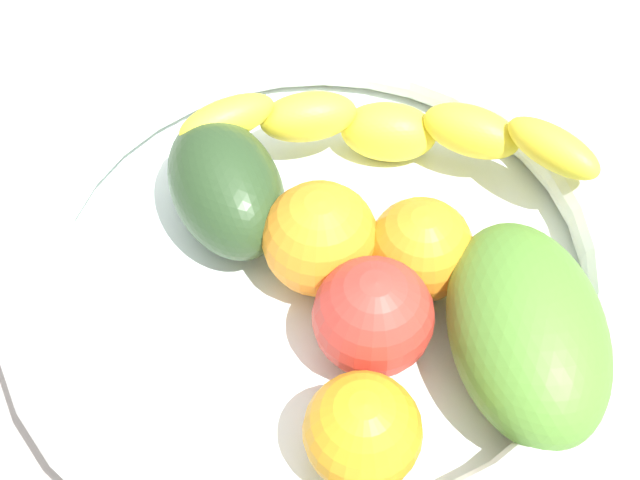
# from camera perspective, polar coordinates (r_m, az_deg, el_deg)

# --- Properties ---
(kitchen_counter) EXTENTS (1.20, 1.20, 0.03)m
(kitchen_counter) POSITION_cam_1_polar(r_m,az_deg,el_deg) (0.52, 0.00, -4.42)
(kitchen_counter) COLOR #AFA39B
(kitchen_counter) RESTS_ON ground
(fruit_bowl) EXTENTS (0.35, 0.35, 0.05)m
(fruit_bowl) POSITION_cam_1_polar(r_m,az_deg,el_deg) (0.48, 0.00, -1.71)
(fruit_bowl) COLOR white
(fruit_bowl) RESTS_ON kitchen_counter
(banana_draped_left) EXTENTS (0.11, 0.23, 0.06)m
(banana_draped_left) POSITION_cam_1_polar(r_m,az_deg,el_deg) (0.52, 4.51, 7.27)
(banana_draped_left) COLOR yellow
(banana_draped_left) RESTS_ON fruit_bowl
(orange_front) EXTENTS (0.06, 0.06, 0.06)m
(orange_front) POSITION_cam_1_polar(r_m,az_deg,el_deg) (0.47, 6.59, -0.63)
(orange_front) COLOR orange
(orange_front) RESTS_ON fruit_bowl
(orange_mid_left) EXTENTS (0.06, 0.06, 0.06)m
(orange_mid_left) POSITION_cam_1_polar(r_m,az_deg,el_deg) (0.46, 0.02, 0.10)
(orange_mid_left) COLOR orange
(orange_mid_left) RESTS_ON fruit_bowl
(orange_mid_right) EXTENTS (0.06, 0.06, 0.06)m
(orange_mid_right) POSITION_cam_1_polar(r_m,az_deg,el_deg) (0.41, 2.41, -12.46)
(orange_mid_right) COLOR orange
(orange_mid_right) RESTS_ON fruit_bowl
(tomato_red) EXTENTS (0.06, 0.06, 0.06)m
(tomato_red) POSITION_cam_1_polar(r_m,az_deg,el_deg) (0.44, 3.49, -5.04)
(tomato_red) COLOR red
(tomato_red) RESTS_ON fruit_bowl
(avocado_dark) EXTENTS (0.11, 0.08, 0.06)m
(avocado_dark) POSITION_cam_1_polar(r_m,az_deg,el_deg) (0.49, -6.17, 3.46)
(avocado_dark) COLOR #2A4523
(avocado_dark) RESTS_ON fruit_bowl
(mango_green) EXTENTS (0.13, 0.09, 0.06)m
(mango_green) POSITION_cam_1_polar(r_m,az_deg,el_deg) (0.44, 13.37, -5.78)
(mango_green) COLOR #538930
(mango_green) RESTS_ON fruit_bowl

